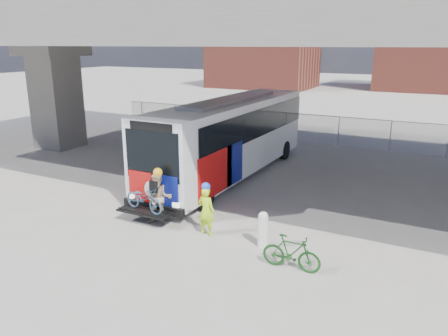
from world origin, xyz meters
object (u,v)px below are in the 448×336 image
Objects in this scene: bollard at (263,228)px; bike_parked at (291,253)px; bus at (231,132)px; cyclist_hivis at (206,210)px; cyclist_tan at (159,198)px.

bollard reaches higher than bike_parked.
bike_parked is at bearing -52.41° from bus.
bike_parked is (1.25, -0.92, -0.12)m from bollard.
bollard is at bearing -55.60° from bus.
bus is 7.23× the size of cyclist_hivis.
cyclist_hivis is at bearing 180.00° from bollard.
bollard is 2.02m from cyclist_hivis.
bus reaches higher than cyclist_hivis.
bike_parked is (5.58, -7.25, -1.60)m from bus.
bike_parked is (5.14, -0.92, -0.45)m from cyclist_tan.
bus is 6.45m from cyclist_tan.
bus reaches higher than bollard.
cyclist_hivis is at bearing -29.15° from cyclist_tan.
bike_parked is (3.26, -0.92, -0.36)m from cyclist_hivis.
bollard is (4.33, -6.32, -1.48)m from bus.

